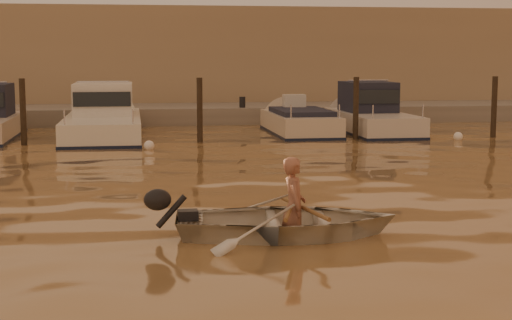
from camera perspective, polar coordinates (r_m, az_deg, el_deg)
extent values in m
plane|color=brown|center=(10.99, 3.12, -6.50)|extent=(160.00, 160.00, 0.00)
imported|color=silver|center=(11.74, 2.28, -4.47)|extent=(3.51, 2.65, 0.69)
imported|color=#9E654F|center=(11.70, 2.77, -3.40)|extent=(0.40, 0.57, 1.49)
cylinder|color=brown|center=(11.73, 3.50, -3.51)|extent=(0.31, 2.09, 0.13)
cylinder|color=brown|center=(11.70, 2.53, -3.52)|extent=(0.61, 2.04, 0.13)
cylinder|color=#2D2319|center=(24.51, -16.58, 3.14)|extent=(0.18, 0.18, 2.20)
cylinder|color=#2D2319|center=(24.38, -4.11, 3.41)|extent=(0.18, 0.18, 2.20)
cylinder|color=#2D2319|center=(25.29, 7.27, 3.52)|extent=(0.18, 0.18, 2.20)
cylinder|color=#2D2319|center=(26.98, 16.92, 3.51)|extent=(0.18, 0.18, 2.20)
sphere|color=white|center=(22.77, -7.78, 1.04)|extent=(0.30, 0.30, 0.30)
sphere|color=orange|center=(25.31, 3.21, 1.76)|extent=(0.30, 0.30, 0.30)
sphere|color=white|center=(25.89, 14.48, 1.66)|extent=(0.30, 0.30, 0.30)
cube|color=gray|center=(32.10, -4.91, 3.07)|extent=(52.00, 4.00, 1.00)
cube|color=#9E8466|center=(37.49, -5.55, 7.15)|extent=(46.00, 7.00, 4.80)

